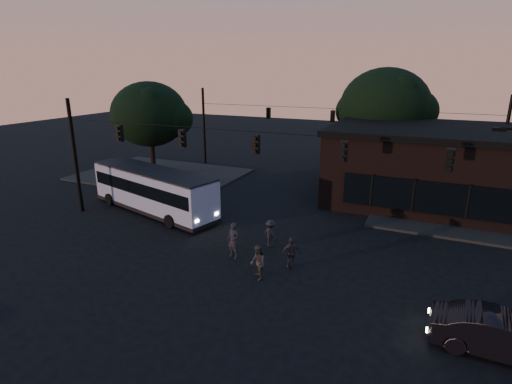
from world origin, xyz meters
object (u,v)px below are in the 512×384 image
at_px(pedestrian_a, 233,240).
at_px(pedestrian_d, 271,233).
at_px(building, 442,166).
at_px(car, 501,335).
at_px(pedestrian_b, 258,263).
at_px(pedestrian_c, 291,253).
at_px(bus, 153,188).

xyz_separation_m(pedestrian_a, pedestrian_d, (1.23, 1.98, -0.17)).
distance_m(building, pedestrian_a, 16.89).
xyz_separation_m(car, pedestrian_b, (-9.49, 1.24, 0.10)).
relative_size(car, pedestrian_c, 2.77).
relative_size(bus, car, 2.40).
relative_size(pedestrian_a, pedestrian_b, 1.13).
relative_size(pedestrian_a, pedestrian_c, 1.17).
bearing_deg(pedestrian_c, bus, -51.24).
height_order(car, pedestrian_a, pedestrian_a).
xyz_separation_m(building, pedestrian_b, (-7.34, -15.44, -1.88)).
height_order(building, pedestrian_d, building).
xyz_separation_m(pedestrian_c, pedestrian_d, (-1.83, 1.84, -0.03)).
distance_m(bus, pedestrian_c, 11.74).
bearing_deg(bus, pedestrian_b, -12.80).
relative_size(car, pedestrian_a, 2.37).
bearing_deg(pedestrian_a, pedestrian_b, -25.37).
bearing_deg(pedestrian_c, pedestrian_a, -29.93).
xyz_separation_m(building, pedestrian_c, (-6.31, -13.80, -1.91)).
bearing_deg(pedestrian_c, pedestrian_b, 25.32).
relative_size(bus, pedestrian_c, 6.66).
distance_m(pedestrian_a, pedestrian_c, 3.06).
distance_m(building, car, 16.94).
height_order(pedestrian_a, pedestrian_c, pedestrian_a).
relative_size(building, pedestrian_b, 9.28).
relative_size(building, pedestrian_a, 8.25).
distance_m(car, pedestrian_b, 9.57).
distance_m(pedestrian_c, pedestrian_d, 2.59).
bearing_deg(pedestrian_b, bus, -153.10).
relative_size(pedestrian_b, pedestrian_d, 1.08).
height_order(car, pedestrian_b, pedestrian_b).
bearing_deg(bus, pedestrian_c, -3.29).
relative_size(building, pedestrian_c, 9.63).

